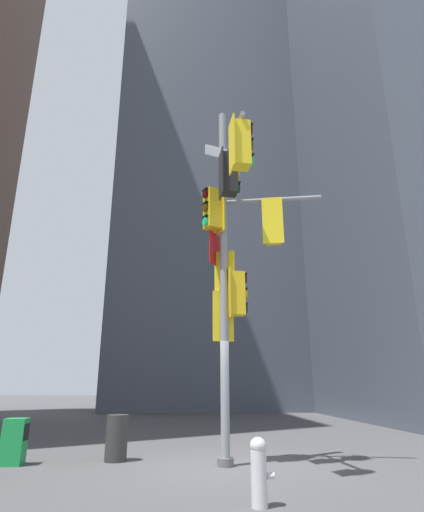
% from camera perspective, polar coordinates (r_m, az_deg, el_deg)
% --- Properties ---
extents(ground, '(120.00, 120.00, 0.00)m').
position_cam_1_polar(ground, '(9.38, 1.88, -27.06)').
color(ground, '#474749').
extents(building_tower_right, '(14.95, 14.95, 46.15)m').
position_cam_1_polar(building_tower_right, '(33.73, 26.83, 24.46)').
color(building_tower_right, '#4C5460').
rests_on(building_tower_right, ground).
extents(building_mid_block, '(15.63, 15.63, 43.37)m').
position_cam_1_polar(building_mid_block, '(38.93, 0.85, 13.76)').
color(building_mid_block, '#4C5460').
rests_on(building_mid_block, ground).
extents(signal_pole_assembly, '(2.84, 2.79, 8.35)m').
position_cam_1_polar(signal_pole_assembly, '(9.50, 2.79, 1.84)').
color(signal_pole_assembly, gray).
rests_on(signal_pole_assembly, ground).
extents(fire_hydrant, '(0.33, 0.23, 0.88)m').
position_cam_1_polar(fire_hydrant, '(6.44, 6.50, -27.29)').
color(fire_hydrant, silver).
rests_on(fire_hydrant, ground).
extents(newspaper_box, '(0.45, 0.36, 0.91)m').
position_cam_1_polar(newspaper_box, '(10.27, -25.63, -22.09)').
color(newspaper_box, '#198C3F').
rests_on(newspaper_box, ground).
extents(trash_bin, '(0.47, 0.47, 0.95)m').
position_cam_1_polar(trash_bin, '(10.10, -13.03, -23.25)').
color(trash_bin, '#2D2D2D').
rests_on(trash_bin, ground).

